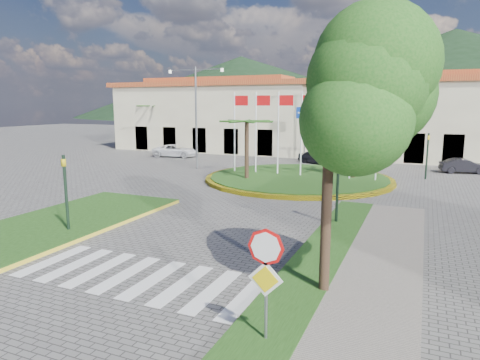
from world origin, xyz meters
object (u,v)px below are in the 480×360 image
at_px(roundabout_island, 298,178).
at_px(deciduous_tree, 330,104).
at_px(car_dark_b, 464,166).
at_px(white_van, 175,151).
at_px(stop_sign, 266,268).
at_px(car_dark_a, 316,157).

distance_m(roundabout_island, deciduous_tree, 18.55).
distance_m(roundabout_island, car_dark_b, 13.30).
bearing_deg(car_dark_b, white_van, 76.88).
xyz_separation_m(roundabout_island, white_van, (-14.80, 8.00, 0.43)).
bearing_deg(deciduous_tree, roundabout_island, 107.91).
relative_size(stop_sign, car_dark_a, 0.81).
relative_size(car_dark_a, car_dark_b, 0.97).
bearing_deg(deciduous_tree, stop_sign, -101.18).
bearing_deg(stop_sign, car_dark_a, 101.35).
bearing_deg(car_dark_b, stop_sign, 155.34).
distance_m(stop_sign, white_van, 34.28).
relative_size(deciduous_tree, car_dark_b, 2.03).
relative_size(roundabout_island, deciduous_tree, 1.87).
height_order(stop_sign, deciduous_tree, deciduous_tree).
xyz_separation_m(stop_sign, car_dark_b, (5.72, 28.04, -1.24)).
distance_m(car_dark_a, car_dark_b, 11.55).
relative_size(roundabout_island, car_dark_b, 3.78).
bearing_deg(roundabout_island, car_dark_a, 95.84).
bearing_deg(white_van, deciduous_tree, -152.24).
distance_m(stop_sign, deciduous_tree, 4.59).
distance_m(roundabout_island, stop_sign, 20.69).
bearing_deg(car_dark_a, stop_sign, -146.90).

